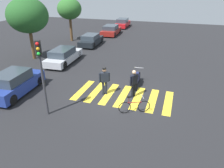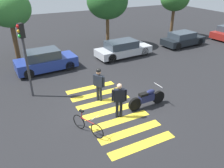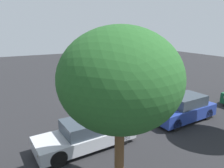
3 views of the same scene
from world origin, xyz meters
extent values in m
plane|color=#232326|center=(0.00, 0.00, 0.00)|extent=(60.00, 60.00, 0.00)
cylinder|color=black|center=(2.45, -0.44, 0.34)|extent=(0.68, 0.16, 0.68)
cylinder|color=black|center=(1.02, -0.49, 0.34)|extent=(0.68, 0.16, 0.68)
cube|color=#1E234C|center=(1.69, -0.47, 0.52)|extent=(0.81, 0.31, 0.36)
ellipsoid|color=#1E234C|center=(1.92, -0.46, 0.79)|extent=(0.49, 0.26, 0.24)
cube|color=black|center=(1.49, -0.47, 0.76)|extent=(0.45, 0.25, 0.12)
cylinder|color=#A5A5AD|center=(2.38, -0.45, 1.04)|extent=(0.06, 0.62, 0.04)
torus|color=black|center=(-1.40, -1.52, 0.34)|extent=(0.32, 0.62, 0.67)
torus|color=black|center=(-1.85, -0.59, 0.34)|extent=(0.32, 0.62, 0.67)
cylinder|color=maroon|center=(-1.63, -1.05, 0.62)|extent=(0.38, 0.74, 0.04)
cylinder|color=maroon|center=(-1.76, -0.77, 0.79)|extent=(0.04, 0.04, 0.34)
cube|color=black|center=(-1.76, -0.77, 0.97)|extent=(0.18, 0.22, 0.06)
cylinder|color=#99999E|center=(-1.45, -1.42, 0.94)|extent=(0.43, 0.22, 0.03)
cylinder|color=#1E232D|center=(-0.08, 1.08, 0.42)|extent=(0.14, 0.14, 0.85)
cylinder|color=#1E232D|center=(-0.18, 1.23, 0.42)|extent=(0.14, 0.14, 0.85)
cube|color=#1E232D|center=(-0.13, 1.15, 1.15)|extent=(0.44, 0.52, 0.60)
sphere|color=#8C664C|center=(-0.13, 1.15, 1.60)|extent=(0.23, 0.23, 0.23)
cylinder|color=#1E232D|center=(0.04, 0.90, 1.15)|extent=(0.09, 0.09, 0.57)
cylinder|color=#1E232D|center=(-0.29, 1.40, 1.15)|extent=(0.09, 0.09, 0.57)
sphere|color=black|center=(-0.13, 1.15, 1.70)|extent=(0.24, 0.24, 0.24)
cylinder|color=black|center=(0.01, -0.56, 0.42)|extent=(0.14, 0.14, 0.85)
cylinder|color=black|center=(0.17, -0.64, 0.42)|extent=(0.14, 0.14, 0.85)
cube|color=black|center=(0.09, -0.60, 1.14)|extent=(0.53, 0.39, 0.60)
sphere|color=tan|center=(0.09, -0.60, 1.60)|extent=(0.23, 0.23, 0.23)
cylinder|color=black|center=(-0.18, -0.48, 1.14)|extent=(0.09, 0.09, 0.57)
cylinder|color=black|center=(0.36, -0.73, 1.14)|extent=(0.09, 0.09, 0.57)
cube|color=yellow|center=(0.00, -2.70, 0.00)|extent=(2.91, 0.45, 0.01)
cube|color=yellow|center=(0.00, -1.80, 0.00)|extent=(2.91, 0.45, 0.01)
cube|color=yellow|center=(0.00, -0.90, 0.00)|extent=(2.91, 0.45, 0.01)
cube|color=yellow|center=(0.00, 0.00, 0.00)|extent=(2.91, 0.45, 0.01)
cube|color=yellow|center=(0.00, 0.90, 0.00)|extent=(2.91, 0.45, 0.01)
cube|color=yellow|center=(0.00, 1.80, 0.00)|extent=(2.91, 0.45, 0.01)
cube|color=yellow|center=(0.00, 2.70, 0.00)|extent=(2.91, 0.45, 0.01)
cylinder|color=black|center=(-0.37, 7.27, 0.32)|extent=(0.65, 0.26, 0.64)
cylinder|color=black|center=(-0.28, 5.81, 0.32)|extent=(0.65, 0.26, 0.64)
cylinder|color=black|center=(-3.07, 7.11, 0.32)|extent=(0.65, 0.26, 0.64)
cylinder|color=black|center=(-2.98, 5.64, 0.32)|extent=(0.65, 0.26, 0.64)
cube|color=navy|center=(-1.68, 6.46, 0.52)|extent=(4.07, 1.93, 0.69)
cube|color=#333D47|center=(-1.87, 6.45, 1.16)|extent=(2.23, 1.61, 0.59)
cube|color=#F2EDCC|center=(0.23, 7.11, 0.63)|extent=(0.09, 0.20, 0.12)
cube|color=#F2EDCC|center=(0.30, 6.04, 0.63)|extent=(0.09, 0.20, 0.12)
cylinder|color=black|center=(5.83, 7.35, 0.35)|extent=(0.71, 0.26, 0.70)
cylinder|color=black|center=(5.92, 5.89, 0.35)|extent=(0.71, 0.26, 0.70)
cylinder|color=black|center=(2.82, 7.16, 0.35)|extent=(0.71, 0.26, 0.70)
cylinder|color=black|center=(2.91, 5.71, 0.35)|extent=(0.71, 0.26, 0.70)
cube|color=#B7BAC1|center=(4.37, 6.53, 0.47)|extent=(4.53, 1.94, 0.56)
cube|color=#333D47|center=(4.15, 6.52, 1.02)|extent=(2.48, 1.62, 0.55)
cube|color=#F2EDCC|center=(6.52, 7.20, 0.55)|extent=(0.09, 0.20, 0.12)
cube|color=#F2EDCC|center=(6.58, 6.13, 0.55)|extent=(0.09, 0.20, 0.12)
cylinder|color=#38383D|center=(-3.17, 3.22, 1.60)|extent=(0.12, 0.12, 3.20)
cube|color=black|center=(-3.17, 3.22, 3.55)|extent=(0.32, 0.32, 0.70)
sphere|color=red|center=(-3.28, 3.16, 3.78)|extent=(0.16, 0.16, 0.16)
sphere|color=orange|center=(-3.28, 3.16, 3.55)|extent=(0.16, 0.16, 0.16)
sphere|color=green|center=(-3.28, 3.16, 3.32)|extent=(0.16, 0.16, 0.16)
cylinder|color=brown|center=(4.54, 9.76, 1.26)|extent=(0.29, 0.29, 2.53)
ellipsoid|color=#235623|center=(4.54, 9.76, 3.83)|extent=(3.49, 3.49, 2.96)
camera|label=1|loc=(-11.09, -2.89, 6.13)|focal=33.89mm
camera|label=2|loc=(-4.08, -8.12, 6.04)|focal=35.69mm
camera|label=3|loc=(7.50, 14.72, 5.21)|focal=34.44mm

